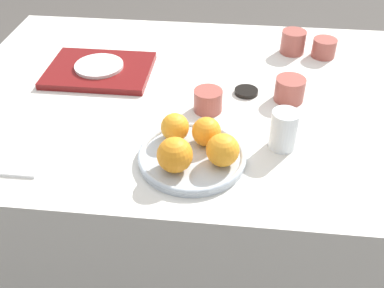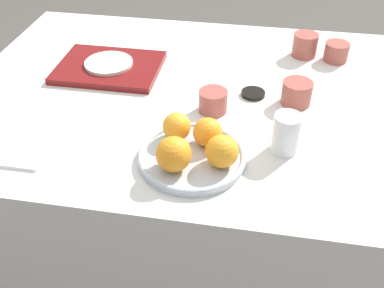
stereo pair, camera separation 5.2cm
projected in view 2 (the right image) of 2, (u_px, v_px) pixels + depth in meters
ground_plane at (202, 248)px, 1.75m from camera, size 12.00×12.00×0.00m
table at (203, 182)px, 1.53m from camera, size 1.44×1.00×0.71m
fruit_platter at (192, 157)px, 1.06m from camera, size 0.26×0.26×0.02m
orange_0 at (174, 154)px, 1.00m from camera, size 0.08×0.08×0.08m
orange_1 at (208, 132)px, 1.07m from camera, size 0.07×0.07×0.07m
orange_2 at (177, 127)px, 1.09m from camera, size 0.07×0.07×0.07m
orange_3 at (222, 151)px, 1.01m from camera, size 0.08×0.08×0.08m
water_glass at (286, 133)px, 1.07m from camera, size 0.07×0.07×0.10m
serving_tray at (109, 67)px, 1.41m from camera, size 0.32×0.24×0.02m
side_plate at (109, 63)px, 1.40m from camera, size 0.15×0.15×0.01m
cup_0 at (297, 93)px, 1.25m from camera, size 0.08×0.08×0.07m
cup_1 at (305, 45)px, 1.47m from camera, size 0.08×0.08×0.08m
cup_2 at (213, 101)px, 1.22m from camera, size 0.08×0.08×0.06m
cup_3 at (336, 52)px, 1.45m from camera, size 0.08×0.08×0.06m
napkin at (23, 154)px, 1.08m from camera, size 0.11×0.10×0.01m
soy_dish at (253, 94)px, 1.30m from camera, size 0.07×0.07×0.01m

